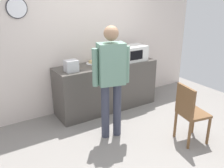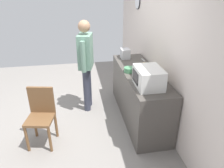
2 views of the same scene
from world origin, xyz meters
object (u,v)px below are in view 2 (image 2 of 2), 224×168
Objects in this scene: cereal_bowl at (145,70)px; spoon_utensil at (143,60)px; person_standing at (86,60)px; sandwich_plate at (144,66)px; toaster at (125,54)px; microwave at (149,78)px; fork_utensil at (155,71)px; salad_bowl at (129,70)px; wooden_chair at (41,114)px.

cereal_bowl is 1.06× the size of spoon_utensil.
sandwich_plate is at bearing 76.86° from person_standing.
toaster reaches higher than sandwich_plate.
microwave is 0.28× the size of person_standing.
microwave reaches higher than fork_utensil.
person_standing reaches higher than toaster.
fork_utensil is 1.00× the size of spoon_utensil.
person_standing is (0.29, -0.84, 0.01)m from toaster.
microwave is at bearing 39.15° from person_standing.
toaster is 1.29× the size of spoon_utensil.
salad_bowl is (0.21, -0.34, 0.02)m from sandwich_plate.
wooden_chair is at bearing -77.15° from cereal_bowl.
salad_bowl is 0.76m from toaster.
cereal_bowl is 0.82m from toaster.
person_standing is (-0.51, -1.21, 0.11)m from fork_utensil.
microwave is 1.24m from spoon_utensil.
sandwich_plate is 1.34× the size of cereal_bowl.
microwave reaches higher than sandwich_plate.
toaster is 0.23× the size of wooden_chair.
wooden_chair is (0.67, -1.86, -0.44)m from sandwich_plate.
salad_bowl is 0.87m from person_standing.
fork_utensil is at bearing 101.55° from wooden_chair.
microwave is 0.68m from fork_utensil.
fork_utensil is at bearing 67.21° from person_standing.
microwave is at bearing -13.96° from spoon_utensil.
salad_bowl is at bearing -167.15° from microwave.
person_standing is at bearing -121.88° from salad_bowl.
microwave is at bearing -12.77° from cereal_bowl.
wooden_chair is at bearing -95.53° from microwave.
sandwich_plate is at bearing -15.14° from spoon_utensil.
cereal_bowl reaches higher than salad_bowl.
toaster is (-0.80, -0.17, 0.06)m from cereal_bowl.
sandwich_plate is 1.41× the size of spoon_utensil.
cereal_bowl reaches higher than spoon_utensil.
toaster is 2.09m from wooden_chair.
sandwich_plate is 2.03m from wooden_chair.
toaster is at bearing -154.96° from fork_utensil.
fork_utensil is at bearing 25.04° from toaster.
fork_utensil is 2.08m from wooden_chair.
wooden_chair is at bearing -62.31° from spoon_utensil.
microwave is 0.65m from salad_bowl.
fork_utensil is 1.32m from person_standing.
salad_bowl is at bearing -58.60° from sandwich_plate.
cereal_bowl is at bearing 63.30° from person_standing.
toaster reaches higher than wooden_chair.
salad_bowl is 1.10× the size of fork_utensil.
sandwich_plate is at bearing 23.82° from toaster.
sandwich_plate is at bearing 166.57° from microwave.
salad_bowl reaches higher than sandwich_plate.
fork_utensil and spoon_utensil have the same top height.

